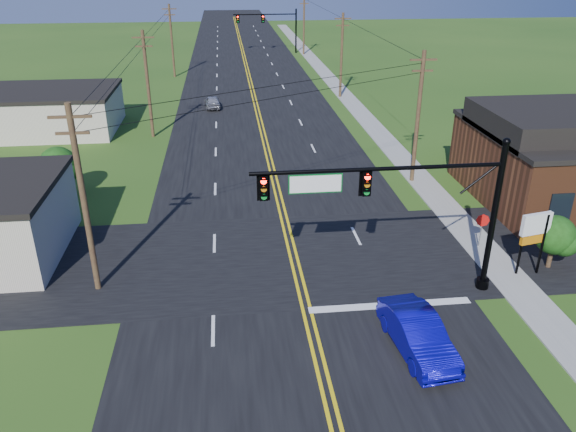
{
  "coord_description": "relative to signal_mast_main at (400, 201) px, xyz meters",
  "views": [
    {
      "loc": [
        -3.01,
        -13.78,
        14.51
      ],
      "look_at": [
        -0.34,
        10.0,
        3.36
      ],
      "focal_mm": 35.0,
      "sensor_mm": 36.0,
      "label": 1
    }
  ],
  "objects": [
    {
      "name": "distant_car",
      "position": [
        -8.71,
        36.63,
        -4.13
      ],
      "size": [
        1.78,
        3.78,
        1.25
      ],
      "primitive_type": "imported",
      "rotation": [
        0.0,
        0.0,
        3.23
      ],
      "color": "#A4A4A8",
      "rests_on": "ground"
    },
    {
      "name": "utility_pole_right_b",
      "position": [
        5.46,
        40.0,
        -0.03
      ],
      "size": [
        1.8,
        0.28,
        9.0
      ],
      "color": "#3B241A",
      "rests_on": "ground"
    },
    {
      "name": "road_main",
      "position": [
        -4.34,
        42.0,
        -4.73
      ],
      "size": [
        16.0,
        220.0,
        0.04
      ],
      "primitive_type": "cube",
      "color": "black",
      "rests_on": "ground"
    },
    {
      "name": "utility_pole_left_b",
      "position": [
        -13.84,
        27.0,
        -0.03
      ],
      "size": [
        1.8,
        0.28,
        9.0
      ],
      "color": "#3B241A",
      "rests_on": "ground"
    },
    {
      "name": "road_cross",
      "position": [
        -4.34,
        4.0,
        -4.73
      ],
      "size": [
        70.0,
        10.0,
        0.04
      ],
      "primitive_type": "cube",
      "color": "black",
      "rests_on": "ground"
    },
    {
      "name": "blue_car",
      "position": [
        -0.18,
        -4.22,
        -3.96
      ],
      "size": [
        2.21,
        4.97,
        1.58
      ],
      "primitive_type": "imported",
      "rotation": [
        0.0,
        0.0,
        0.11
      ],
      "color": "#0A079B",
      "rests_on": "ground"
    },
    {
      "name": "utility_pole_right_c",
      "position": [
        5.46,
        70.0,
        -0.03
      ],
      "size": [
        1.8,
        0.28,
        9.0
      ],
      "color": "#3B241A",
      "rests_on": "ground"
    },
    {
      "name": "stop_sign",
      "position": [
        6.04,
        3.98,
        -3.32
      ],
      "size": [
        0.7,
        0.19,
        1.99
      ],
      "rotation": [
        0.0,
        0.0,
        -0.23
      ],
      "color": "slate",
      "rests_on": "ground"
    },
    {
      "name": "tree_right_back",
      "position": [
        11.66,
        18.0,
        -2.15
      ],
      "size": [
        3.0,
        3.0,
        4.1
      ],
      "color": "#3B241A",
      "rests_on": "ground"
    },
    {
      "name": "signal_mast_far",
      "position": [
        0.1,
        72.0,
        -0.2
      ],
      "size": [
        10.98,
        0.6,
        7.48
      ],
      "color": "black",
      "rests_on": "ground"
    },
    {
      "name": "utility_pole_left_c",
      "position": [
        -13.84,
        54.0,
        -0.03
      ],
      "size": [
        1.8,
        0.28,
        9.0
      ],
      "color": "#3B241A",
      "rests_on": "ground"
    },
    {
      "name": "signal_mast_main",
      "position": [
        0.0,
        0.0,
        0.0
      ],
      "size": [
        11.3,
        0.6,
        7.48
      ],
      "color": "black",
      "rests_on": "ground"
    },
    {
      "name": "shrub_corner",
      "position": [
        8.66,
        1.5,
        -2.9
      ],
      "size": [
        2.0,
        2.0,
        2.86
      ],
      "color": "#3B241A",
      "rests_on": "ground"
    },
    {
      "name": "ground",
      "position": [
        -4.34,
        -8.0,
        -4.75
      ],
      "size": [
        260.0,
        260.0,
        0.0
      ],
      "primitive_type": "plane",
      "color": "#274B15",
      "rests_on": "ground"
    },
    {
      "name": "tree_left",
      "position": [
        -18.34,
        14.0,
        -2.59
      ],
      "size": [
        2.4,
        2.4,
        3.37
      ],
      "color": "#3B241A",
      "rests_on": "ground"
    },
    {
      "name": "cream_bldg_far",
      "position": [
        -23.34,
        30.0,
        -2.89
      ],
      "size": [
        12.2,
        9.2,
        3.7
      ],
      "color": "beige",
      "rests_on": "ground"
    },
    {
      "name": "pylon_sign",
      "position": [
        7.23,
        1.0,
        -2.32
      ],
      "size": [
        1.63,
        0.57,
        3.33
      ],
      "rotation": [
        0.0,
        0.0,
        0.21
      ],
      "color": "black",
      "rests_on": "ground"
    },
    {
      "name": "sidewalk",
      "position": [
        6.16,
        32.0,
        -4.71
      ],
      "size": [
        2.0,
        160.0,
        0.08
      ],
      "primitive_type": "cube",
      "color": "gray",
      "rests_on": "ground"
    },
    {
      "name": "utility_pole_left_a",
      "position": [
        -13.84,
        2.0,
        -0.03
      ],
      "size": [
        1.8,
        0.28,
        9.0
      ],
      "color": "#3B241A",
      "rests_on": "ground"
    },
    {
      "name": "utility_pole_right_a",
      "position": [
        5.46,
        14.0,
        -0.03
      ],
      "size": [
        1.8,
        0.28,
        9.0
      ],
      "color": "#3B241A",
      "rests_on": "ground"
    }
  ]
}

